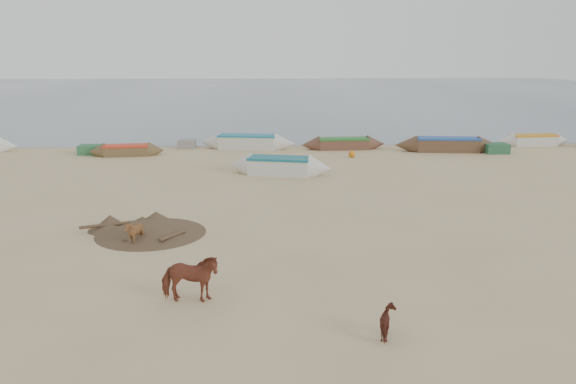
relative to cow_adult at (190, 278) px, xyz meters
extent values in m
plane|color=tan|center=(2.98, 3.98, -0.66)|extent=(140.00, 140.00, 0.00)
plane|color=slate|center=(2.98, 85.98, -0.65)|extent=(160.00, 160.00, 0.00)
imported|color=brown|center=(0.00, 0.00, 0.00)|extent=(1.60, 0.80, 1.32)
imported|color=brown|center=(-2.42, 4.61, -0.19)|extent=(1.13, 1.09, 0.95)
imported|color=#58281C|center=(4.80, -2.16, -0.30)|extent=(0.75, 0.83, 0.72)
cone|color=brown|center=(-2.13, 5.96, -0.41)|extent=(4.26, 4.26, 0.50)
cube|color=#2F683E|center=(-9.24, 23.21, -0.36)|extent=(1.40, 1.20, 0.60)
sphere|color=orange|center=(7.72, 21.14, -0.44)|extent=(0.44, 0.44, 0.44)
cube|color=gray|center=(-3.23, 25.43, -0.38)|extent=(1.20, 1.10, 0.56)
cube|color=#295C3D|center=(17.55, 22.28, -0.34)|extent=(1.50, 1.20, 0.64)
camera|label=1|loc=(1.87, -13.80, 5.67)|focal=35.00mm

